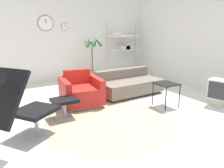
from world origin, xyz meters
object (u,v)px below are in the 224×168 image
object	(u,v)px
lounge_chair	(13,100)
crt_television	(222,91)
armchair_red	(81,92)
potted_plant	(92,62)
side_table	(167,86)
couch_low	(128,85)
shelf_unit	(124,44)
ottoman	(65,104)

from	to	relation	value
lounge_chair	crt_television	bearing A→B (deg)	48.79
armchair_red	potted_plant	distance (m)	2.32
armchair_red	side_table	world-z (taller)	armchair_red
couch_low	side_table	distance (m)	1.20
lounge_chair	armchair_red	size ratio (longest dim) A/B	1.29
couch_low	crt_television	xyz separation A→B (m)	(1.20, -1.72, 0.09)
armchair_red	potted_plant	bearing A→B (deg)	-115.08
armchair_red	couch_low	world-z (taller)	armchair_red
lounge_chair	crt_television	size ratio (longest dim) A/B	2.05
couch_low	shelf_unit	xyz separation A→B (m)	(1.20, 1.98, 0.85)
ottoman	side_table	world-z (taller)	side_table
crt_television	shelf_unit	xyz separation A→B (m)	(0.00, 3.71, 0.75)
crt_television	shelf_unit	bearing A→B (deg)	-15.59
armchair_red	shelf_unit	world-z (taller)	shelf_unit
lounge_chair	shelf_unit	bearing A→B (deg)	94.43
ottoman	lounge_chair	bearing A→B (deg)	-145.02
armchair_red	side_table	bearing A→B (deg)	152.11
armchair_red	crt_television	bearing A→B (deg)	154.95
ottoman	potted_plant	size ratio (longest dim) A/B	0.32
lounge_chair	armchair_red	xyz separation A→B (m)	(1.44, 1.16, -0.39)
side_table	potted_plant	distance (m)	3.00
ottoman	couch_low	world-z (taller)	couch_low
potted_plant	side_table	bearing A→B (deg)	-85.00
crt_television	potted_plant	bearing A→B (deg)	4.80
couch_low	shelf_unit	distance (m)	2.47
couch_low	ottoman	bearing A→B (deg)	17.25
side_table	couch_low	bearing A→B (deg)	97.09
armchair_red	lounge_chair	bearing A→B (deg)	45.86
ottoman	shelf_unit	bearing A→B (deg)	40.61
ottoman	crt_television	distance (m)	3.26
shelf_unit	lounge_chair	bearing A→B (deg)	-140.59
ottoman	couch_low	bearing A→B (deg)	19.31
ottoman	shelf_unit	size ratio (longest dim) A/B	0.25
ottoman	armchair_red	size ratio (longest dim) A/B	0.49
lounge_chair	armchair_red	world-z (taller)	lounge_chair
side_table	shelf_unit	distance (m)	3.38
lounge_chair	crt_television	distance (m)	4.02
ottoman	crt_television	world-z (taller)	crt_television
armchair_red	couch_low	bearing A→B (deg)	-167.40
side_table	shelf_unit	world-z (taller)	shelf_unit
potted_plant	crt_television	bearing A→B (deg)	-69.62
potted_plant	armchair_red	bearing A→B (deg)	-122.13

